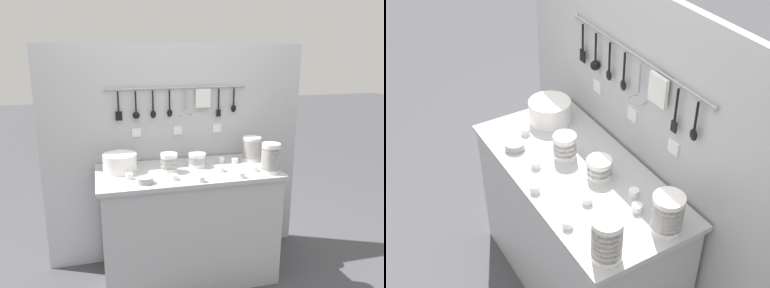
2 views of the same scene
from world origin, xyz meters
The scene contains 17 objects.
ground_plane centered at (0.00, 0.00, 0.00)m, with size 20.00×20.00×0.00m, color #424247.
counter centered at (0.00, 0.00, 0.43)m, with size 1.32×0.63×0.86m.
back_wall centered at (0.00, 0.35, 0.89)m, with size 2.12×0.11×1.77m.
bowl_stack_nested_right centered at (-0.14, 0.00, 0.93)m, with size 0.12×0.12×0.14m.
bowl_stack_short_front centered at (0.09, 0.07, 0.91)m, with size 0.13×0.13×0.10m.
bowl_stack_wide_centre centered at (0.56, -0.20, 0.97)m, with size 0.13×0.13×0.22m.
bowl_stack_back_corner centered at (0.56, 0.12, 0.95)m, with size 0.14×0.14×0.19m.
plate_stack centered at (-0.48, 0.10, 0.92)m, with size 0.24×0.24×0.13m.
steel_mixing_bowl centered at (-0.34, -0.20, 0.88)m, with size 0.11×0.11×0.04m.
cup_edge_far centered at (0.03, -0.26, 0.88)m, with size 0.05×0.05×0.04m.
cup_front_left centered at (-0.14, -0.17, 0.88)m, with size 0.05×0.05×0.04m.
cup_back_left centered at (0.31, 0.13, 0.88)m, with size 0.05×0.05×0.04m.
cup_mid_row centered at (-0.43, -0.09, 0.88)m, with size 0.05×0.05×0.04m.
cup_centre centered at (0.40, 0.08, 0.88)m, with size 0.05×0.05×0.04m.
cup_edge_near centered at (0.23, -0.09, 0.88)m, with size 0.05×0.05×0.04m.
cup_by_caddy centered at (0.32, -0.25, 0.88)m, with size 0.05×0.05×0.04m.
cup_back_right centered at (0.47, -0.14, 0.88)m, with size 0.05×0.05×0.04m.
Camera 2 is at (1.83, -1.10, 2.58)m, focal length 50.00 mm.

